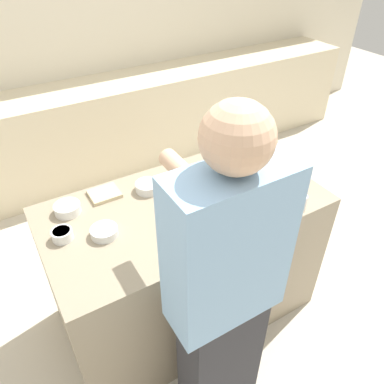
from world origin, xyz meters
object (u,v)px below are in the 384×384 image
(gingerbread_house, at_px, (213,193))
(candy_bowl_center_rear, at_px, (62,234))
(mug, at_px, (299,202))
(person, at_px, (223,298))
(baking_tray, at_px, (212,210))
(decorative_tree, at_px, (220,151))
(candy_bowl_near_tray_left, at_px, (193,171))
(candy_bowl_far_left, at_px, (148,186))
(cookbook, at_px, (104,194))
(candy_bowl_behind_tray, at_px, (67,208))
(candy_bowl_far_right, at_px, (104,231))

(gingerbread_house, distance_m, candy_bowl_center_rear, 0.76)
(mug, relative_size, person, 0.05)
(baking_tray, relative_size, decorative_tree, 0.96)
(candy_bowl_near_tray_left, height_order, mug, mug)
(gingerbread_house, height_order, mug, gingerbread_house)
(candy_bowl_far_left, bearing_deg, baking_tray, -57.79)
(decorative_tree, distance_m, person, 0.86)
(candy_bowl_near_tray_left, xyz_separation_m, person, (-0.37, -0.85, -0.01))
(gingerbread_house, distance_m, decorative_tree, 0.29)
(baking_tray, xyz_separation_m, candy_bowl_near_tray_left, (0.09, 0.35, 0.02))
(candy_bowl_center_rear, bearing_deg, candy_bowl_near_tray_left, 11.04)
(candy_bowl_near_tray_left, relative_size, person, 0.06)
(baking_tray, height_order, candy_bowl_center_rear, candy_bowl_center_rear)
(cookbook, bearing_deg, person, -79.76)
(candy_bowl_behind_tray, height_order, mug, mug)
(candy_bowl_center_rear, height_order, cookbook, candy_bowl_center_rear)
(candy_bowl_behind_tray, distance_m, cookbook, 0.22)
(baking_tray, xyz_separation_m, person, (-0.27, -0.50, 0.01))
(decorative_tree, height_order, candy_bowl_behind_tray, decorative_tree)
(gingerbread_house, xyz_separation_m, person, (-0.27, -0.50, -0.10))
(candy_bowl_far_left, xyz_separation_m, cookbook, (-0.23, 0.08, -0.02))
(gingerbread_house, height_order, cookbook, gingerbread_house)
(decorative_tree, bearing_deg, candy_bowl_near_tray_left, 119.20)
(gingerbread_house, xyz_separation_m, candy_bowl_center_rear, (-0.73, 0.19, -0.09))
(gingerbread_house, bearing_deg, candy_bowl_far_left, 122.26)
(candy_bowl_near_tray_left, bearing_deg, mug, -61.85)
(candy_bowl_behind_tray, xyz_separation_m, person, (0.38, -0.87, -0.01))
(gingerbread_house, bearing_deg, candy_bowl_far_right, 168.73)
(decorative_tree, height_order, mug, decorative_tree)
(candy_bowl_far_right, bearing_deg, cookbook, 70.02)
(decorative_tree, xyz_separation_m, person, (-0.45, -0.70, -0.20))
(candy_bowl_far_left, xyz_separation_m, candy_bowl_center_rear, (-0.52, -0.15, 0.00))
(gingerbread_house, distance_m, cookbook, 0.62)
(baking_tray, relative_size, gingerbread_house, 1.50)
(candy_bowl_far_left, xyz_separation_m, candy_bowl_near_tray_left, (0.31, 0.01, -0.01))
(baking_tray, distance_m, candy_bowl_behind_tray, 0.75)
(candy_bowl_far_right, distance_m, candy_bowl_behind_tray, 0.28)
(candy_bowl_center_rear, bearing_deg, candy_bowl_far_right, -23.47)
(baking_tray, relative_size, person, 0.23)
(baking_tray, relative_size, candy_bowl_near_tray_left, 3.92)
(baking_tray, distance_m, candy_bowl_far_right, 0.56)
(candy_bowl_far_left, relative_size, candy_bowl_far_right, 1.05)
(candy_bowl_near_tray_left, bearing_deg, baking_tray, -105.14)
(decorative_tree, relative_size, person, 0.24)
(decorative_tree, distance_m, candy_bowl_far_left, 0.45)
(mug, bearing_deg, candy_bowl_near_tray_left, 118.15)
(decorative_tree, bearing_deg, cookbook, 160.73)
(candy_bowl_far_right, xyz_separation_m, candy_bowl_behind_tray, (-0.10, 0.26, 0.00))
(decorative_tree, bearing_deg, gingerbread_house, -130.84)
(gingerbread_house, xyz_separation_m, mug, (0.40, -0.22, -0.07))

